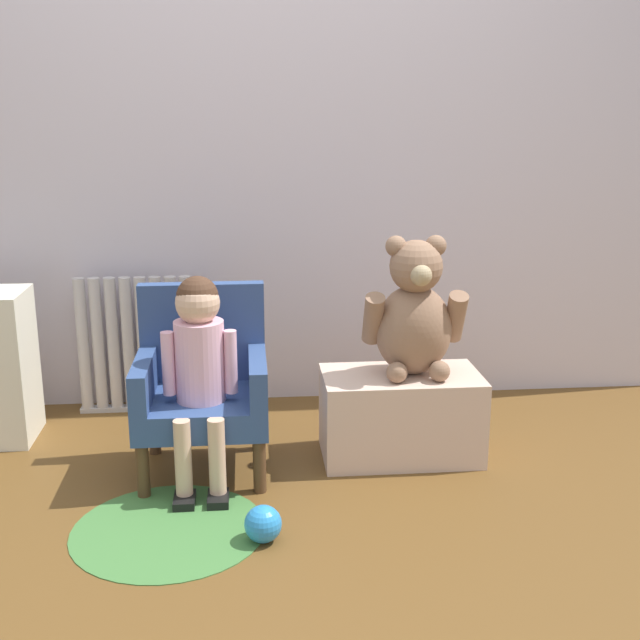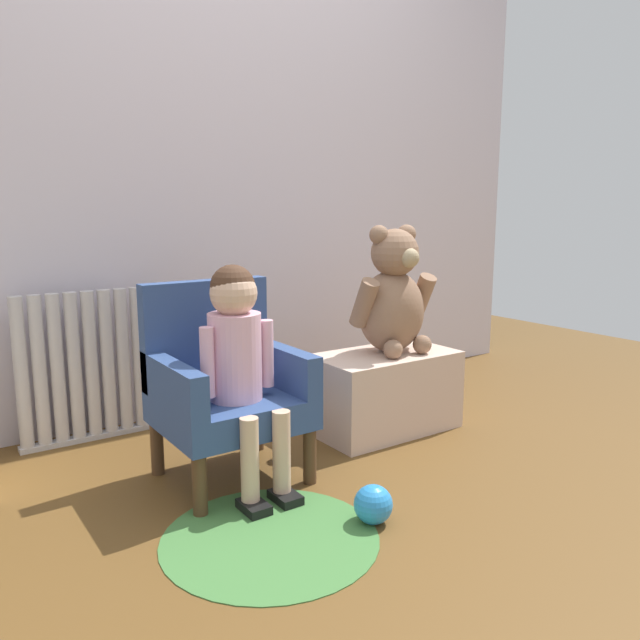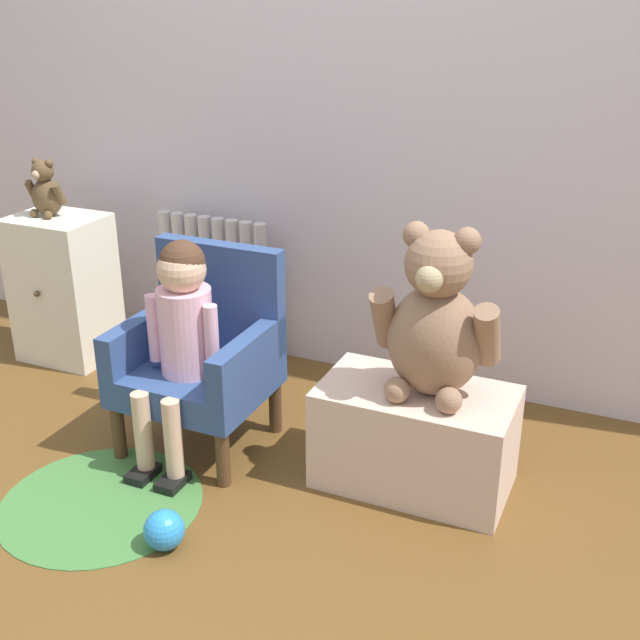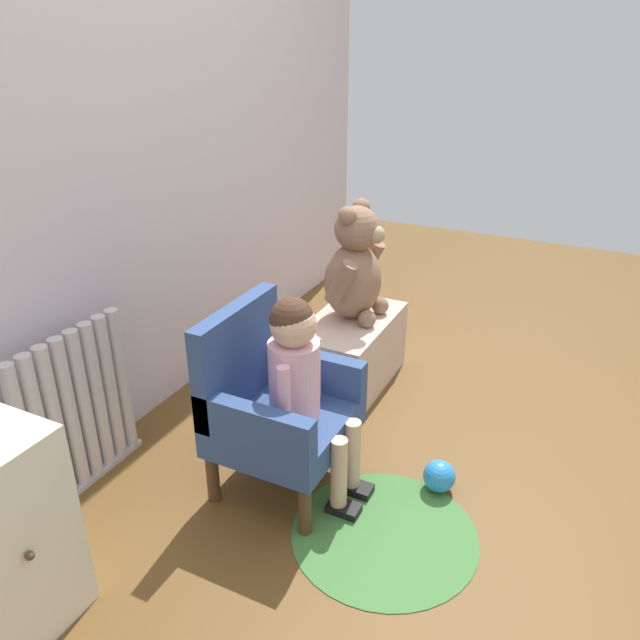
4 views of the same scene
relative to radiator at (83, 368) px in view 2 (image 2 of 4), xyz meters
The scene contains 9 objects.
ground_plane 1.23m from the radiator, 62.36° to the right, with size 6.00×6.00×0.00m, color brown.
back_wall 1.07m from the radiator, 12.66° to the left, with size 3.80×0.05×2.40m, color silver.
radiator is the anchor object (origin of this frame).
child_armchair 0.67m from the radiator, 62.35° to the right, with size 0.45×0.42×0.65m.
child_figure 0.79m from the radiator, 66.21° to the right, with size 0.25×0.35×0.72m.
low_bench 1.18m from the radiator, 28.67° to the right, with size 0.58×0.33×0.32m, color beige.
large_teddy_bear 1.24m from the radiator, 27.51° to the right, with size 0.37×0.26×0.51m.
floor_rug 1.11m from the radiator, 78.32° to the right, with size 0.60×0.60×0.01m, color #407639.
toy_ball 1.27m from the radiator, 66.04° to the right, with size 0.11×0.11×0.11m, color #2987D6.
Camera 2 is at (-1.12, -1.36, 0.90)m, focal length 35.00 mm.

